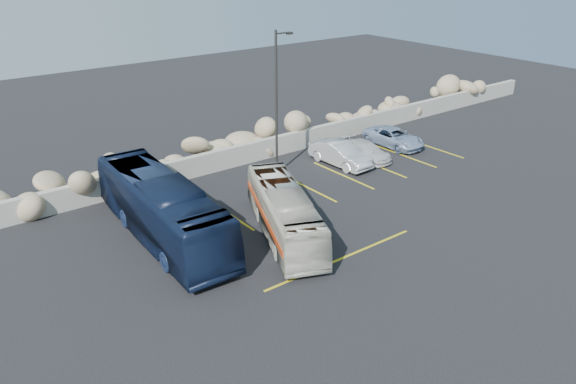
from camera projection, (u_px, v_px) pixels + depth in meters
ground at (362, 253)px, 23.91m from camera, size 90.00×90.00×0.00m
seawall at (216, 161)px, 32.36m from camera, size 60.00×0.40×1.20m
riprap_pile at (205, 144)px, 32.94m from camera, size 54.00×2.80×2.60m
parking_lines at (352, 186)px, 30.53m from camera, size 18.16×9.36×0.01m
lamppost at (277, 100)px, 30.47m from camera, size 1.14×0.18×8.00m
vintage_bus at (284, 212)px, 24.97m from camera, size 4.90×8.12×2.24m
tour_coach at (162, 209)px, 24.60m from camera, size 2.93×10.37×2.86m
car_b at (340, 154)px, 33.17m from camera, size 1.60×4.23×1.38m
car_c at (365, 151)px, 34.13m from camera, size 1.54×3.69×1.07m
car_d at (394, 137)px, 36.29m from camera, size 1.97×4.23×1.17m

